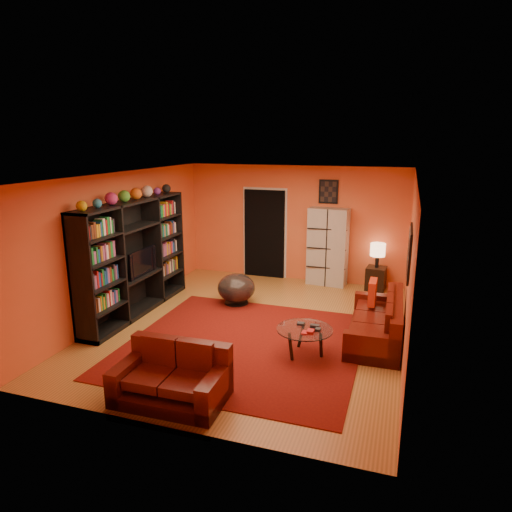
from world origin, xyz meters
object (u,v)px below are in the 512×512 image
(coffee_table, at_px, (305,332))
(storage_cabinet, at_px, (328,247))
(side_table, at_px, (376,278))
(table_lamp, at_px, (378,250))
(bowl_chair, at_px, (236,288))
(sofa, at_px, (380,323))
(entertainment_unit, at_px, (135,258))
(loveseat, at_px, (174,377))
(tv, at_px, (139,262))

(coffee_table, xyz_separation_m, storage_cabinet, (-0.28, 3.57, 0.48))
(side_table, bearing_deg, table_lamp, 116.57)
(bowl_chair, distance_m, side_table, 3.10)
(sofa, bearing_deg, entertainment_unit, -178.89)
(loveseat, relative_size, coffee_table, 1.63)
(coffee_table, distance_m, bowl_chair, 2.48)
(tv, relative_size, storage_cabinet, 0.50)
(coffee_table, bearing_deg, side_table, 77.31)
(side_table, relative_size, table_lamp, 0.96)
(coffee_table, bearing_deg, table_lamp, 77.31)
(storage_cabinet, bearing_deg, table_lamp, 2.70)
(tv, relative_size, bowl_chair, 1.16)
(sofa, xyz_separation_m, storage_cabinet, (-1.32, 2.63, 0.57))
(entertainment_unit, distance_m, storage_cabinet, 4.17)
(loveseat, relative_size, bowl_chair, 1.85)
(entertainment_unit, xyz_separation_m, coffee_table, (3.37, -0.77, -0.67))
(loveseat, height_order, bowl_chair, loveseat)
(entertainment_unit, height_order, tv, entertainment_unit)
(coffee_table, bearing_deg, entertainment_unit, 167.09)
(storage_cabinet, bearing_deg, entertainment_unit, -132.41)
(loveseat, distance_m, side_table, 5.58)
(table_lamp, bearing_deg, coffee_table, -102.69)
(bowl_chair, xyz_separation_m, table_lamp, (2.55, 1.77, 0.55))
(coffee_table, bearing_deg, bowl_chair, 134.95)
(sofa, distance_m, coffee_table, 1.41)
(sofa, height_order, storage_cabinet, storage_cabinet)
(entertainment_unit, relative_size, table_lamp, 5.74)
(entertainment_unit, distance_m, loveseat, 3.27)
(coffee_table, xyz_separation_m, side_table, (0.79, 3.52, -0.13))
(entertainment_unit, bearing_deg, side_table, 33.48)
(tv, bearing_deg, table_lamp, -56.60)
(sofa, relative_size, storage_cabinet, 1.17)
(side_table, distance_m, table_lamp, 0.62)
(tv, bearing_deg, bowl_chair, -58.88)
(entertainment_unit, relative_size, storage_cabinet, 1.75)
(side_table, bearing_deg, tv, -146.60)
(sofa, xyz_separation_m, table_lamp, (-0.25, 2.58, 0.58))
(coffee_table, height_order, table_lamp, table_lamp)
(tv, height_order, storage_cabinet, storage_cabinet)
(sofa, xyz_separation_m, loveseat, (-2.34, -2.59, -0.00))
(sofa, distance_m, table_lamp, 2.66)
(tv, distance_m, loveseat, 3.25)
(storage_cabinet, height_order, side_table, storage_cabinet)
(sofa, height_order, side_table, sofa)
(tv, xyz_separation_m, side_table, (4.11, 2.71, -0.72))
(sofa, relative_size, table_lamp, 3.83)
(tv, xyz_separation_m, loveseat, (2.01, -2.46, -0.68))
(coffee_table, relative_size, table_lamp, 1.61)
(tv, xyz_separation_m, coffee_table, (3.32, -0.81, -0.59))
(tv, height_order, coffee_table, tv)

